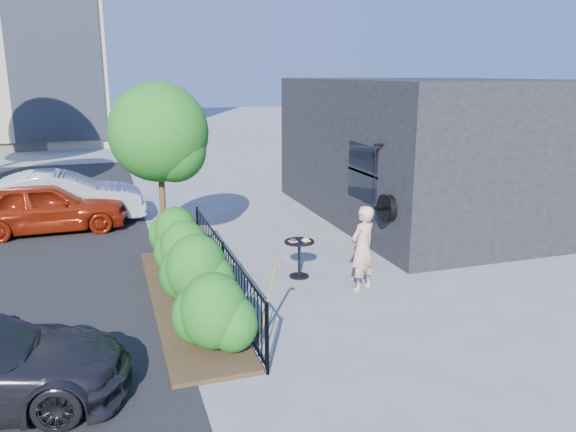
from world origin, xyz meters
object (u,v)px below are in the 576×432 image
object	(u,v)px
shovel	(266,308)
patio_tree	(162,138)
cafe_table	(299,252)
woman	(363,248)
car_red	(46,207)
car_silver	(61,198)

from	to	relation	value
shovel	patio_tree	bearing A→B (deg)	101.46
cafe_table	woman	size ratio (longest dim) A/B	0.50
woman	cafe_table	bearing A→B (deg)	-74.76
woman	shovel	xyz separation A→B (m)	(-2.42, -1.62, -0.25)
car_red	cafe_table	bearing A→B (deg)	-136.93
patio_tree	cafe_table	distance (m)	3.96
cafe_table	car_red	distance (m)	7.55
car_red	patio_tree	bearing A→B (deg)	-140.05
shovel	car_silver	world-z (taller)	car_silver
cafe_table	woman	world-z (taller)	woman
car_silver	car_red	bearing A→B (deg)	156.40
patio_tree	woman	xyz separation A→B (m)	(3.41, -3.22, -1.91)
woman	car_silver	xyz separation A→B (m)	(-5.91, 7.20, -0.10)
patio_tree	shovel	size ratio (longest dim) A/B	2.88
cafe_table	car_silver	xyz separation A→B (m)	(-4.97, 6.16, 0.20)
woman	car_silver	world-z (taller)	woman
patio_tree	cafe_table	size ratio (longest dim) A/B	4.68
shovel	car_silver	bearing A→B (deg)	111.58
shovel	car_red	bearing A→B (deg)	115.36
car_red	car_silver	distance (m)	0.85
cafe_table	woman	bearing A→B (deg)	-48.01
patio_tree	car_silver	size ratio (longest dim) A/B	0.87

